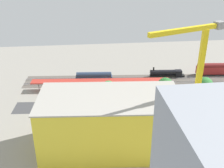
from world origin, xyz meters
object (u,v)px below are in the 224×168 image
object	(u,v)px
locomotive	(167,73)
street_tree_1	(205,85)
passenger_coach	(214,69)
street_tree_2	(93,90)
parked_car_1	(177,107)
construction_building	(110,123)
street_tree_0	(60,91)
traffic_light	(118,103)
street_tree_5	(165,85)
freight_coach_far	(94,78)
parked_car_2	(161,107)
tower_crane	(195,80)
parked_car_3	(143,108)
street_tree_3	(108,88)
street_tree_4	(200,87)
platform_canopy_near	(101,81)
box_truck_0	(112,115)
parked_car_0	(194,106)
parked_car_4	(123,109)

from	to	relation	value
locomotive	street_tree_1	bearing A→B (deg)	113.14
passenger_coach	street_tree_2	bearing A→B (deg)	19.53
locomotive	street_tree_2	world-z (taller)	street_tree_2
parked_car_1	construction_building	xyz separation A→B (m)	(27.48, 19.52, 7.73)
street_tree_0	traffic_light	world-z (taller)	street_tree_0
locomotive	street_tree_5	xyz separation A→B (m)	(7.70, 21.93, 4.51)
freight_coach_far	parked_car_1	size ratio (longest dim) A/B	3.67
parked_car_2	tower_crane	distance (m)	29.73
tower_crane	street_tree_0	xyz separation A→B (m)	(40.68, -29.31, -16.42)
parked_car_2	street_tree_2	xyz separation A→B (m)	(25.26, -8.42, 4.59)
parked_car_1	street_tree_2	size ratio (longest dim) A/B	0.55
parked_car_3	street_tree_0	distance (m)	32.60
freight_coach_far	tower_crane	world-z (taller)	tower_crane
parked_car_3	traffic_light	xyz separation A→B (m)	(9.77, 1.82, 3.84)
street_tree_3	street_tree_4	bearing A→B (deg)	177.36
tower_crane	construction_building	bearing A→B (deg)	-1.70
platform_canopy_near	parked_car_3	world-z (taller)	platform_canopy_near
freight_coach_far	parked_car_3	size ratio (longest dim) A/B	3.80
street_tree_0	street_tree_4	size ratio (longest dim) A/B	1.08
platform_canopy_near	street_tree_5	world-z (taller)	street_tree_5
parked_car_2	street_tree_0	bearing A→B (deg)	-12.54
box_truck_0	street_tree_4	xyz separation A→B (m)	(-37.34, -12.63, 3.23)
platform_canopy_near	freight_coach_far	bearing A→B (deg)	-60.13
passenger_coach	parked_car_1	bearing A→B (deg)	46.96
tower_crane	street_tree_4	distance (m)	36.34
tower_crane	street_tree_3	xyz separation A→B (m)	(21.72, -29.99, -16.10)
platform_canopy_near	freight_coach_far	size ratio (longest dim) A/B	3.67
traffic_light	platform_canopy_near	bearing A→B (deg)	-77.18
street_tree_4	street_tree_5	size ratio (longest dim) A/B	0.77
construction_building	street_tree_1	distance (m)	50.51
street_tree_0	street_tree_4	bearing A→B (deg)	178.94
parked_car_0	street_tree_4	world-z (taller)	street_tree_4
passenger_coach	parked_car_3	distance (m)	50.48
street_tree_4	traffic_light	bearing A→B (deg)	14.68
street_tree_3	parked_car_1	bearing A→B (deg)	158.77
parked_car_1	parked_car_2	bearing A→B (deg)	-5.89
parked_car_0	street_tree_3	size ratio (longest dim) A/B	0.53
parked_car_3	street_tree_4	xyz separation A→B (m)	(-24.99, -7.29, 4.23)
passenger_coach	street_tree_5	world-z (taller)	street_tree_5
street_tree_4	street_tree_5	bearing A→B (deg)	-0.55
tower_crane	street_tree_2	world-z (taller)	tower_crane
street_tree_2	locomotive	bearing A→B (deg)	-149.97
passenger_coach	street_tree_0	world-z (taller)	street_tree_0
street_tree_0	street_tree_5	bearing A→B (deg)	178.75
parked_car_4	street_tree_3	bearing A→B (deg)	-62.30
passenger_coach	platform_canopy_near	bearing A→B (deg)	10.15
parked_car_1	street_tree_4	xyz separation A→B (m)	(-12.10, -8.04, 4.22)
passenger_coach	traffic_light	distance (m)	59.59
locomotive	parked_car_0	bearing A→B (deg)	93.92
parked_car_1	street_tree_5	size ratio (longest dim) A/B	0.47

